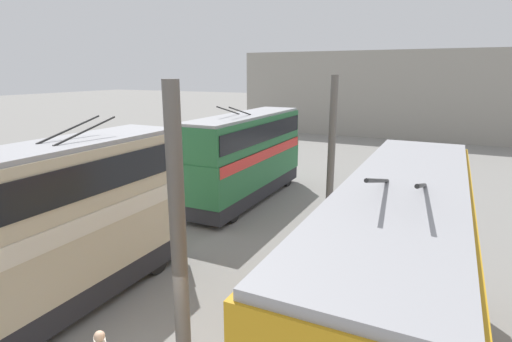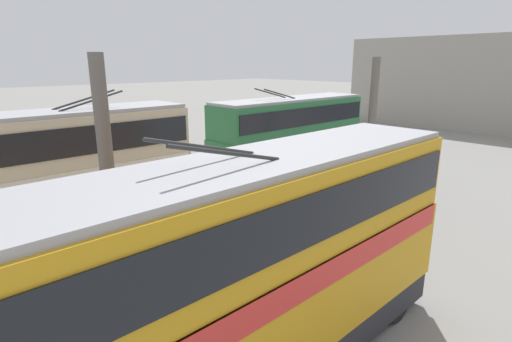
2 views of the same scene
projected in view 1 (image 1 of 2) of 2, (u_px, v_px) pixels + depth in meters
depot_back_wall at (398, 96)px, 42.47m from camera, size 0.50×36.00×9.42m
support_column_near at (178, 239)px, 9.31m from camera, size 0.69×0.69×7.04m
support_column_far at (332, 147)px, 20.66m from camera, size 0.69×0.69×7.04m
bus_left_far at (397, 279)px, 8.56m from camera, size 10.43×2.54×5.66m
bus_right_near at (54, 220)px, 11.72m from camera, size 9.35×2.54×5.79m
bus_right_mid at (246, 152)px, 22.42m from camera, size 10.13×2.54×5.52m
person_by_left_row at (328, 280)px, 12.31m from camera, size 0.48×0.43×1.74m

